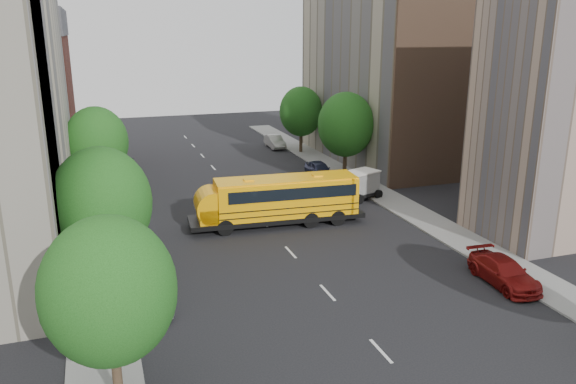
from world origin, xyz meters
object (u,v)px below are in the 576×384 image
street_tree_0 (109,291)px  street_tree_5 (301,112)px  safari_truck (350,187)px  parked_car_3 (504,272)px  street_tree_2 (97,142)px  parked_car_1 (136,217)px  street_tree_1 (102,203)px  school_bus (275,199)px  parked_car_4 (319,169)px  parked_car_2 (122,164)px  parked_car_5 (275,142)px  parked_car_0 (150,294)px  street_tree_4 (346,125)px

street_tree_0 → street_tree_5: (22.00, 40.00, 0.06)m
safari_truck → parked_car_3: (1.38, -16.95, -0.53)m
street_tree_2 → parked_car_1: size_ratio=1.90×
street_tree_1 → street_tree_2: street_tree_1 is taller
safari_truck → street_tree_1: bearing=-170.4°
school_bus → parked_car_4: 14.23m
street_tree_0 → parked_car_1: (2.20, 20.41, -3.97)m
parked_car_2 → parked_car_5: (17.83, 5.77, 0.07)m
street_tree_1 → street_tree_5: size_ratio=1.05×
safari_truck → parked_car_0: 21.93m
parked_car_3 → parked_car_5: parked_car_5 is taller
street_tree_0 → safari_truck: 28.53m
street_tree_1 → parked_car_0: 5.28m
school_bus → parked_car_5: school_bus is taller
parked_car_4 → street_tree_2: bearing=-176.3°
parked_car_3 → parked_car_5: 39.76m
parked_car_2 → parked_car_4: 19.73m
street_tree_5 → parked_car_0: bearing=-121.7°
street_tree_0 → parked_car_3: bearing=10.6°
parked_car_3 → parked_car_4: (-0.80, 25.07, 0.04)m
parked_car_1 → parked_car_5: (17.83, 23.21, 0.07)m
street_tree_1 → parked_car_3: (20.60, -6.14, -4.23)m
parked_car_1 → safari_truck: bearing=-174.5°
safari_truck → street_tree_0: bearing=-152.5°
parked_car_0 → parked_car_1: parked_car_0 is taller
street_tree_5 → parked_car_4: size_ratio=1.69×
parked_car_1 → parked_car_2: parked_car_2 is taller
street_tree_5 → street_tree_0: bearing=-118.8°
street_tree_1 → parked_car_3: bearing=-16.6°
street_tree_0 → street_tree_4: bearing=51.8°
safari_truck → parked_car_1: (-17.02, -0.41, -0.58)m
safari_truck → parked_car_1: safari_truck is taller
street_tree_5 → parked_car_0: size_ratio=1.71×
parked_car_2 → street_tree_5: bearing=-169.0°
street_tree_1 → parked_car_2: street_tree_1 is taller
street_tree_1 → parked_car_5: street_tree_1 is taller
street_tree_5 → school_bus: (-10.33, -22.69, -2.73)m
street_tree_1 → parked_car_5: 39.36m
street_tree_2 → parked_car_5: 25.73m
street_tree_1 → school_bus: size_ratio=0.62×
street_tree_1 → safari_truck: 22.36m
parked_car_0 → parked_car_2: size_ratio=0.90×
parked_car_3 → parked_car_5: bearing=94.1°
school_bus → parked_car_1: (-9.47, 3.09, -1.31)m
parked_car_3 → parked_car_5: size_ratio=1.10×
street_tree_0 → school_bus: street_tree_0 is taller
school_bus → parked_car_3: school_bus is taller
parked_car_0 → street_tree_5: bearing=-126.5°
school_bus → parked_car_4: (8.13, 11.62, -1.22)m
street_tree_0 → street_tree_2: size_ratio=0.96×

